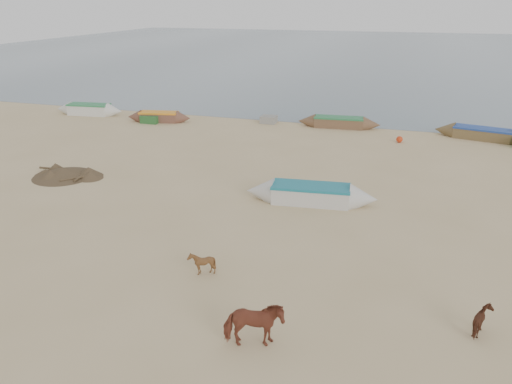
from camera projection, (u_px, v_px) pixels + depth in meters
The scene contains 9 objects.
ground at pixel (226, 250), 19.75m from camera, with size 140.00×140.00×0.00m, color tan.
sea at pixel (382, 52), 92.60m from camera, with size 160.00×160.00×0.00m, color slate.
cow_adult at pixel (253, 325), 14.07m from camera, with size 0.78×1.72×1.46m, color brown.
calf_front at pixel (202, 263), 17.91m from camera, with size 0.71×0.80×0.88m, color brown.
calf_right at pixel (483, 322), 14.69m from camera, with size 0.85×0.73×0.86m, color #532B1B.
near_canoe at pixel (311, 194), 24.20m from camera, with size 6.37×1.40×0.90m, color beige, non-canonical shape.
debris_pile at pixel (63, 172), 27.84m from camera, with size 3.35×3.35×0.51m, color brown.
waterline_canoes at pixel (373, 128), 36.50m from camera, with size 52.51×4.37×0.94m.
beach_clutter at pixel (387, 133), 35.74m from camera, with size 45.39×3.85×0.64m.
Camera 1 is at (6.42, -16.38, 9.34)m, focal length 35.00 mm.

